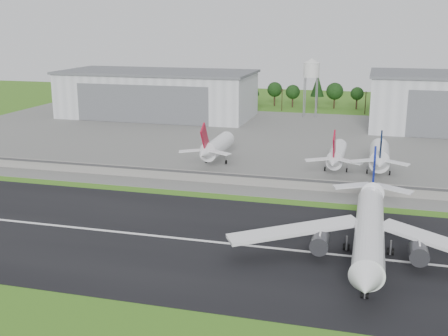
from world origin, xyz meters
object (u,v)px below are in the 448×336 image
(main_airliner, at_px, (369,237))
(parked_jet_red_a, at_px, (215,147))
(parked_jet_red_b, at_px, (336,155))
(parked_jet_navy, at_px, (380,156))

(main_airliner, relative_size, parked_jet_red_a, 1.89)
(parked_jet_red_a, height_order, parked_jet_red_b, parked_jet_red_a)
(parked_jet_red_b, bearing_deg, main_airliner, -80.19)
(parked_jet_red_b, bearing_deg, parked_jet_navy, 0.35)
(parked_jet_red_a, bearing_deg, main_airliner, -52.24)
(parked_jet_red_b, height_order, parked_jet_navy, parked_jet_navy)
(parked_jet_red_a, bearing_deg, parked_jet_navy, 0.03)
(parked_jet_red_a, distance_m, parked_jet_red_b, 40.31)
(main_airliner, relative_size, parked_jet_red_b, 1.89)
(main_airliner, height_order, parked_jet_red_a, main_airliner)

